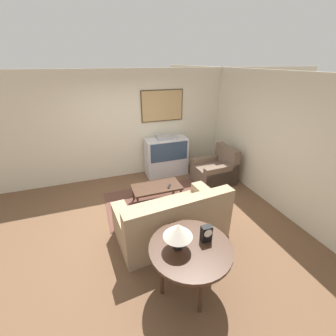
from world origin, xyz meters
name	(u,v)px	position (x,y,z in m)	size (l,w,h in m)	color
ground_plane	(152,219)	(0.00, 0.00, 0.00)	(12.00, 12.00, 0.00)	brown
wall_back	(128,126)	(0.02, 2.13, 1.36)	(12.00, 0.10, 2.70)	beige
wall_right	(271,140)	(2.63, 0.00, 1.35)	(0.06, 12.00, 2.70)	beige
area_rug	(158,201)	(0.31, 0.56, 0.01)	(2.26, 1.43, 0.01)	brown
tv	(166,156)	(0.93, 1.78, 0.52)	(1.10, 0.50, 1.11)	silver
couch	(172,221)	(0.22, -0.57, 0.33)	(1.94, 1.16, 0.96)	#9E8466
armchair	(215,171)	(1.96, 0.94, 0.30)	(0.95, 0.85, 0.92)	brown
coffee_table	(157,188)	(0.29, 0.56, 0.35)	(1.06, 0.54, 0.39)	#3D2619
console_table	(191,251)	(0.07, -1.62, 0.69)	(1.05, 1.05, 0.76)	#3D2619
table_lamp	(178,231)	(-0.09, -1.58, 1.04)	(0.36, 0.36, 0.37)	black
mantel_clock	(206,233)	(0.30, -1.58, 0.88)	(0.13, 0.10, 0.22)	black
remote	(169,186)	(0.54, 0.46, 0.40)	(0.12, 0.16, 0.02)	black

